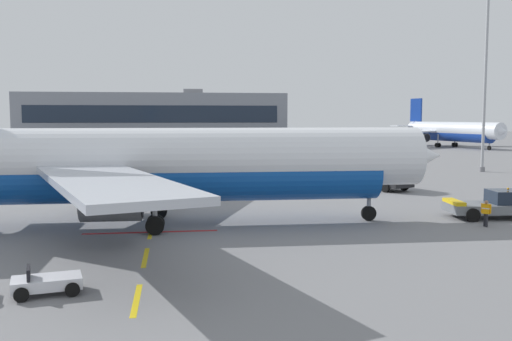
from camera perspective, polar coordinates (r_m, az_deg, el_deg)
The scene contains 9 objects.
ground at distance 56.58m, azimuth 13.22°, elevation -1.77°, with size 400.00×400.00×0.00m, color slate.
apron_paint_markings at distance 51.27m, azimuth -9.70°, elevation -2.43°, with size 8.00×97.50×0.01m.
airliner_foreground at distance 36.52m, azimuth -7.68°, elevation 0.70°, with size 34.71×34.63×12.20m.
pushback_tug at distance 42.42m, azimuth 22.75°, elevation -3.17°, with size 6.24×3.64×2.08m.
airliner_mid_left at distance 136.17m, azimuth 18.85°, elevation 3.73°, with size 31.23×32.04×11.35m.
fuel_service_truck at distance 56.06m, azimuth 11.93°, elevation -0.11°, with size 5.00×7.38×3.14m.
ground_crew_worker at distance 38.76m, azimuth 21.95°, elevation -3.84°, with size 0.50×0.59×1.67m.
apron_light_mast_far at distance 77.67m, azimuth 21.99°, elevation 11.32°, with size 1.80×1.80×24.85m.
terminal_satellite at distance 183.95m, azimuth -10.04°, elevation 5.34°, with size 80.05×26.52×15.62m.
Camera 1 is at (19.53, -12.30, 6.90)m, focal length 40.12 mm.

